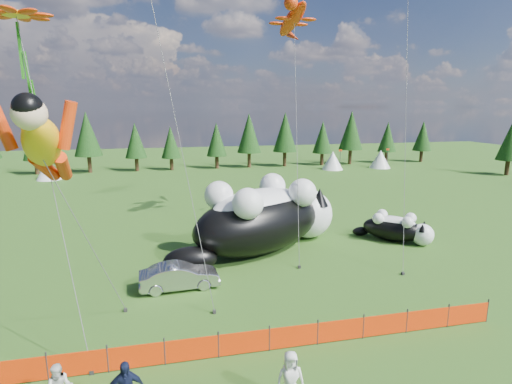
% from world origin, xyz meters
% --- Properties ---
extents(ground, '(160.00, 160.00, 0.00)m').
position_xyz_m(ground, '(0.00, 0.00, 0.00)').
color(ground, '#133A0A').
rests_on(ground, ground).
extents(safety_fence, '(22.06, 0.06, 1.10)m').
position_xyz_m(safety_fence, '(0.00, -3.00, 0.50)').
color(safety_fence, '#262626').
rests_on(safety_fence, ground).
extents(tree_line, '(90.00, 4.00, 8.00)m').
position_xyz_m(tree_line, '(0.00, 45.00, 4.00)').
color(tree_line, black).
rests_on(tree_line, ground).
extents(festival_tents, '(50.00, 3.20, 2.80)m').
position_xyz_m(festival_tents, '(11.00, 40.00, 1.40)').
color(festival_tents, white).
rests_on(festival_tents, ground).
extents(cat_large, '(12.31, 8.84, 4.82)m').
position_xyz_m(cat_large, '(3.64, 8.14, 2.29)').
color(cat_large, black).
rests_on(cat_large, ground).
extents(cat_small, '(4.64, 4.39, 2.06)m').
position_xyz_m(cat_small, '(13.12, 7.80, 0.98)').
color(cat_small, black).
rests_on(cat_small, ground).
extents(car, '(4.23, 1.70, 1.37)m').
position_xyz_m(car, '(-2.25, 3.40, 0.68)').
color(car, '#BBBBC1').
rests_on(car, ground).
extents(spectator_e, '(0.94, 0.64, 1.85)m').
position_xyz_m(spectator_e, '(0.93, -5.93, 0.93)').
color(spectator_e, silver).
rests_on(spectator_e, ground).
extents(superhero_kite, '(4.57, 5.69, 10.40)m').
position_xyz_m(superhero_kite, '(-6.71, -1.76, 8.19)').
color(superhero_kite, '#F9AB0D').
rests_on(superhero_kite, ground).
extents(gecko_kite, '(4.43, 13.56, 18.86)m').
position_xyz_m(gecko_kite, '(7.21, 14.62, 15.93)').
color(gecko_kite, red).
rests_on(gecko_kite, ground).
extents(flower_kite, '(4.64, 7.38, 14.37)m').
position_xyz_m(flower_kite, '(-8.35, 2.54, 12.95)').
color(flower_kite, red).
rests_on(flower_kite, ground).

